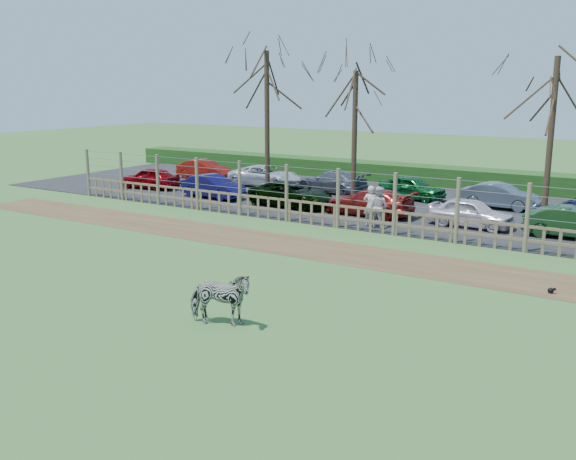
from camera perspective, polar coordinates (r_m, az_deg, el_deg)
The scene contains 23 objects.
ground at distance 20.24m, azimuth -6.17°, elevation -4.04°, with size 120.00×120.00×0.00m, color #568749.
dirt_strip at distance 23.80m, azimuth 0.50°, elevation -1.38°, with size 34.00×2.80×0.01m, color brown.
asphalt at distance 32.56m, azimuth 9.73°, elevation 2.33°, with size 44.00×13.00×0.04m, color #232326.
hedge at distance 38.97m, azimuth 13.70°, elevation 4.65°, with size 46.00×2.00×1.10m, color #1E4716.
fence at distance 26.60m, azimuth 4.45°, elevation 1.86°, with size 30.16×0.16×2.50m.
tree_left at distance 33.32m, azimuth -1.89°, elevation 12.42°, with size 4.80×4.80×7.88m.
tree_mid at distance 31.95m, azimuth 5.99°, elevation 11.00°, with size 4.80×4.80×6.83m.
tree_right at distance 29.62m, azimuth 22.58°, elevation 10.70°, with size 4.80×4.80×7.35m.
zebra at distance 15.94m, azimuth -6.10°, elevation -6.09°, with size 0.75×1.65×1.39m, color gray.
visitor_a at distance 26.86m, azimuth 7.36°, elevation 2.12°, with size 0.63×0.41×1.72m, color #B8B4B4.
visitor_b at distance 26.72m, azimuth 8.05°, elevation 2.04°, with size 0.84×0.65×1.72m, color silver.
crow at distance 19.89m, azimuth 22.35°, elevation -4.99°, with size 0.23×0.17×0.19m.
car_0 at distance 37.43m, azimuth -12.19°, elevation 4.54°, with size 1.42×3.52×1.20m, color maroon.
car_1 at distance 33.77m, azimuth -6.70°, elevation 3.87°, with size 1.27×3.64×1.20m, color #141051.
car_2 at distance 31.17m, azimuth 0.33°, elevation 3.21°, with size 1.99×4.32×1.20m, color black.
car_3 at distance 29.28m, azimuth 7.24°, elevation 2.48°, with size 1.68×4.13×1.20m, color maroon.
car_4 at distance 27.70m, azimuth 15.94°, elevation 1.50°, with size 1.42×3.52×1.20m, color white.
car_5 at distance 27.02m, azimuth 24.00°, elevation 0.59°, with size 1.27×3.64×1.20m, color #1D4622.
car_7 at distance 40.67m, azimuth -7.48°, elevation 5.36°, with size 1.27×3.64×1.20m, color maroon.
car_8 at distance 37.49m, azimuth -2.02°, elevation 4.84°, with size 1.99×4.32×1.20m, color silver.
car_9 at distance 35.29m, azimuth 3.91°, elevation 4.31°, with size 1.68×4.13×1.20m, color #595B69.
car_10 at distance 33.76m, azimuth 10.96°, elevation 3.72°, with size 1.42×3.52×1.20m, color #0C5721.
car_11 at distance 32.28m, azimuth 18.32°, elevation 2.89°, with size 1.27×3.64×1.20m, color slate.
Camera 1 is at (12.03, -15.19, 5.84)m, focal length 40.00 mm.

